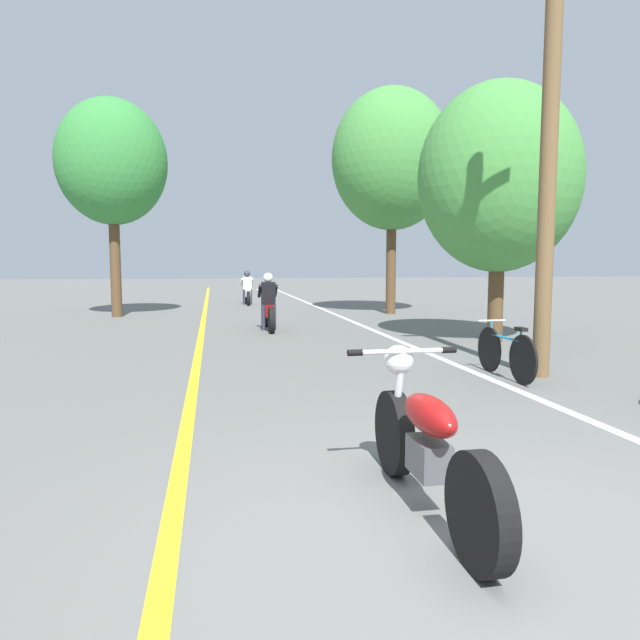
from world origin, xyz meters
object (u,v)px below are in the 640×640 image
object	(u,v)px
motorcycle_foreground	(426,443)
roadside_tree_right_far	(392,160)
roadside_tree_right_near	(499,178)
utility_pole	(549,145)
roadside_tree_left	(112,163)
motorcycle_rider_far	(247,291)
bicycle_parked	(505,353)
motorcycle_rider_lead	(268,308)

from	to	relation	value
motorcycle_foreground	roadside_tree_right_far	bearing A→B (deg)	73.20
roadside_tree_right_near	roadside_tree_right_far	world-z (taller)	roadside_tree_right_far
utility_pole	roadside_tree_left	bearing A→B (deg)	124.89
motorcycle_foreground	roadside_tree_left	bearing A→B (deg)	106.10
utility_pole	motorcycle_rider_far	bearing A→B (deg)	102.14
roadside_tree_left	bicycle_parked	xyz separation A→B (m)	(7.08, -10.97, -4.31)
utility_pole	roadside_tree_left	size ratio (longest dim) A/B	0.98
roadside_tree_left	motorcycle_rider_far	size ratio (longest dim) A/B	3.32
roadside_tree_right_far	motorcycle_rider_lead	xyz separation A→B (m)	(-4.39, -3.84, -4.42)
utility_pole	roadside_tree_right_far	world-z (taller)	roadside_tree_right_far
motorcycle_rider_far	roadside_tree_left	bearing A→B (deg)	-133.11
roadside_tree_right_near	motorcycle_foreground	world-z (taller)	roadside_tree_right_near
roadside_tree_right_near	bicycle_parked	distance (m)	4.99
roadside_tree_right_far	bicycle_parked	distance (m)	11.51
utility_pole	motorcycle_rider_far	world-z (taller)	utility_pole
roadside_tree_right_far	bicycle_parked	size ratio (longest dim) A/B	4.35
motorcycle_rider_lead	bicycle_parked	size ratio (longest dim) A/B	1.25
roadside_tree_right_near	motorcycle_rider_lead	distance (m)	6.13
roadside_tree_right_near	motorcycle_foreground	distance (m)	9.27
motorcycle_rider_lead	bicycle_parked	distance (m)	7.17
roadside_tree_right_far	motorcycle_foreground	xyz separation A→B (m)	(-4.36, -14.43, -4.49)
motorcycle_rider_lead	bicycle_parked	bearing A→B (deg)	-67.07
motorcycle_foreground	roadside_tree_right_near	bearing A→B (deg)	59.44
roadside_tree_left	motorcycle_foreground	world-z (taller)	roadside_tree_left
motorcycle_rider_lead	roadside_tree_right_far	bearing A→B (deg)	41.19
roadside_tree_right_far	motorcycle_rider_lead	size ratio (longest dim) A/B	3.48
utility_pole	motorcycle_rider_far	distance (m)	16.15
roadside_tree_right_near	motorcycle_rider_lead	world-z (taller)	roadside_tree_right_near
roadside_tree_left	bicycle_parked	size ratio (longest dim) A/B	3.97
roadside_tree_right_near	roadside_tree_left	size ratio (longest dim) A/B	0.81
roadside_tree_right_near	roadside_tree_right_far	distance (m)	7.03
utility_pole	motorcycle_rider_far	xyz separation A→B (m)	(-3.35, 15.55, -2.79)
roadside_tree_right_far	motorcycle_rider_far	bearing A→B (deg)	130.53
utility_pole	roadside_tree_right_near	bearing A→B (deg)	72.26
motorcycle_foreground	bicycle_parked	world-z (taller)	motorcycle_foreground
roadside_tree_left	bicycle_parked	bearing A→B (deg)	-57.17
utility_pole	motorcycle_rider_lead	distance (m)	7.90
roadside_tree_right_far	bicycle_parked	xyz separation A→B (m)	(-1.60, -10.44, -4.58)
roadside_tree_right_near	bicycle_parked	size ratio (longest dim) A/B	3.22
motorcycle_foreground	motorcycle_rider_far	bearing A→B (deg)	90.06
motorcycle_foreground	bicycle_parked	size ratio (longest dim) A/B	1.28
motorcycle_foreground	motorcycle_rider_far	distance (m)	19.55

